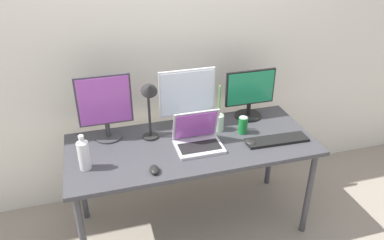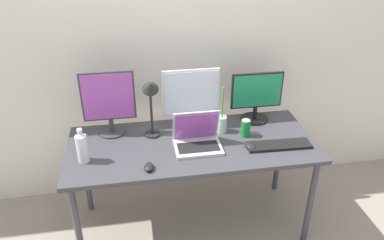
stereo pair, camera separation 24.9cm
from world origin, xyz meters
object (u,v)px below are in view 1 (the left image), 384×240
object	(u,v)px
mouse_by_laptop	(154,170)
bamboo_vase	(219,121)
desk_lamp	(149,100)
monitor_right	(250,93)
water_bottle	(84,154)
soda_can_near_keyboard	(243,125)
monitor_center	(187,97)
monitor_left	(105,106)
laptop_silver	(198,138)
work_desk	(192,151)
keyboard_main	(277,140)
mouse_by_keyboard	(250,142)

from	to	relation	value
mouse_by_laptop	bamboo_vase	size ratio (longest dim) A/B	0.27
desk_lamp	bamboo_vase	bearing A→B (deg)	1.37
monitor_right	water_bottle	world-z (taller)	monitor_right
soda_can_near_keyboard	desk_lamp	bearing A→B (deg)	173.27
monitor_center	bamboo_vase	distance (m)	0.29
monitor_left	laptop_silver	size ratio (longest dim) A/B	1.49
work_desk	water_bottle	xyz separation A→B (m)	(-0.71, -0.10, 0.17)
water_bottle	soda_can_near_keyboard	bearing A→B (deg)	6.90
keyboard_main	soda_can_near_keyboard	world-z (taller)	soda_can_near_keyboard
keyboard_main	mouse_by_keyboard	size ratio (longest dim) A/B	4.66
monitor_left	bamboo_vase	xyz separation A→B (m)	(0.78, -0.11, -0.18)
monitor_left	soda_can_near_keyboard	xyz separation A→B (m)	(0.93, -0.20, -0.19)
monitor_left	monitor_right	distance (m)	1.08
monitor_center	desk_lamp	xyz separation A→B (m)	(-0.29, -0.13, 0.08)
mouse_by_laptop	monitor_left	bearing A→B (deg)	119.20
mouse_by_keyboard	mouse_by_laptop	bearing A→B (deg)	176.05
mouse_by_keyboard	keyboard_main	bearing A→B (deg)	-18.65
desk_lamp	monitor_right	bearing A→B (deg)	10.46
soda_can_near_keyboard	desk_lamp	distance (m)	0.70
mouse_by_keyboard	soda_can_near_keyboard	distance (m)	0.17
desk_lamp	mouse_by_laptop	bearing A→B (deg)	-98.26
water_bottle	bamboo_vase	bearing A→B (deg)	13.15
monitor_right	mouse_by_laptop	distance (m)	1.00
monitor_left	water_bottle	distance (m)	0.40
monitor_right	laptop_silver	bearing A→B (deg)	-149.37
monitor_right	soda_can_near_keyboard	distance (m)	0.30
bamboo_vase	desk_lamp	bearing A→B (deg)	-178.63
laptop_silver	keyboard_main	xyz separation A→B (m)	(0.54, -0.10, -0.05)
mouse_by_laptop	water_bottle	world-z (taller)	water_bottle
laptop_silver	mouse_by_keyboard	distance (m)	0.36
bamboo_vase	work_desk	bearing A→B (deg)	-152.70
soda_can_near_keyboard	desk_lamp	size ratio (longest dim) A/B	0.28
monitor_center	keyboard_main	distance (m)	0.70
laptop_silver	mouse_by_laptop	bearing A→B (deg)	-147.73
mouse_by_keyboard	soda_can_near_keyboard	bearing A→B (deg)	71.02
monitor_center	water_bottle	xyz separation A→B (m)	(-0.75, -0.34, -0.13)
monitor_center	laptop_silver	world-z (taller)	monitor_center
work_desk	monitor_center	size ratio (longest dim) A/B	3.84
work_desk	bamboo_vase	world-z (taller)	bamboo_vase
work_desk	monitor_right	bearing A→B (deg)	25.75
laptop_silver	mouse_by_keyboard	world-z (taller)	laptop_silver
monitor_center	mouse_by_keyboard	world-z (taller)	monitor_center
monitor_center	monitor_left	bearing A→B (deg)	-179.17
monitor_right	desk_lamp	world-z (taller)	desk_lamp
water_bottle	bamboo_vase	size ratio (longest dim) A/B	0.67
water_bottle	desk_lamp	world-z (taller)	desk_lamp
laptop_silver	mouse_by_laptop	xyz separation A→B (m)	(-0.34, -0.21, -0.04)
laptop_silver	mouse_by_keyboard	size ratio (longest dim) A/B	3.34
work_desk	monitor_left	xyz separation A→B (m)	(-0.54, 0.23, 0.31)
work_desk	mouse_by_keyboard	xyz separation A→B (m)	(0.38, -0.13, 0.08)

